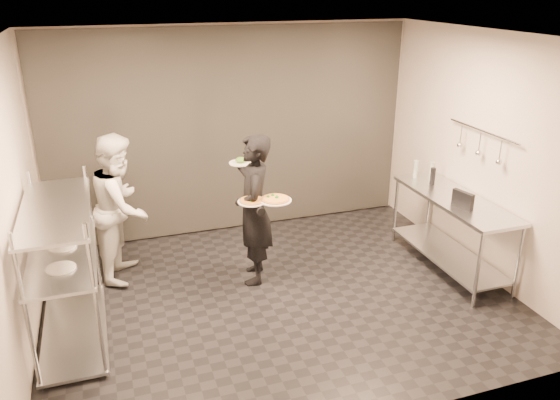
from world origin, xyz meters
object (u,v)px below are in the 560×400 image
object	(u,v)px
pass_rack	(64,266)
pizza_plate_near	(252,201)
chef	(121,207)
salad_plate	(241,161)
bottle_dark	(433,176)
bottle_clear	(432,170)
bottle_green	(416,169)
pizza_plate_far	(275,199)
pos_monitor	(463,200)
prep_counter	(452,220)
waiter	(254,210)

from	to	relation	value
pass_rack	pizza_plate_near	xyz separation A→B (m)	(1.94, 0.31, 0.30)
chef	salad_plate	bearing A→B (deg)	-83.04
chef	bottle_dark	bearing A→B (deg)	-81.70
bottle_clear	bottle_green	bearing A→B (deg)	147.79
pizza_plate_far	salad_plate	xyz separation A→B (m)	(-0.22, 0.61, 0.27)
pos_monitor	bottle_dark	world-z (taller)	bottle_dark
salad_plate	pizza_plate_far	bearing A→B (deg)	-70.44
pass_rack	salad_plate	distance (m)	2.22
pizza_plate_near	pizza_plate_far	bearing A→B (deg)	-17.87
bottle_clear	pizza_plate_far	bearing A→B (deg)	-168.73
pizza_plate_near	bottle_dark	xyz separation A→B (m)	(2.38, 0.17, -0.04)
prep_counter	chef	xyz separation A→B (m)	(-3.73, 1.10, 0.24)
pass_rack	pizza_plate_near	distance (m)	1.99
bottle_dark	pizza_plate_far	bearing A→B (deg)	-173.39
chef	pos_monitor	xyz separation A→B (m)	(3.61, -1.39, 0.15)
pass_rack	bottle_green	distance (m)	4.35
prep_counter	salad_plate	distance (m)	2.61
pizza_plate_near	bottle_dark	world-z (taller)	bottle_dark
waiter	salad_plate	distance (m)	0.59
chef	pizza_plate_near	size ratio (longest dim) A/B	5.54
prep_counter	salad_plate	world-z (taller)	salad_plate
pos_monitor	bottle_dark	bearing A→B (deg)	68.17
waiter	bottle_green	xyz separation A→B (m)	(2.26, 0.29, 0.16)
pos_monitor	bottle_clear	distance (m)	1.00
bottle_clear	bottle_dark	world-z (taller)	bottle_clear
waiter	pizza_plate_far	bearing A→B (deg)	48.42
bottle_green	bottle_clear	size ratio (longest dim) A/B	1.02
pizza_plate_near	prep_counter	bearing A→B (deg)	-7.31
waiter	chef	distance (m)	1.54
pizza_plate_near	pizza_plate_far	xyz separation A→B (m)	(0.24, -0.08, 0.02)
pos_monitor	bottle_clear	bearing A→B (deg)	63.02
pass_rack	pizza_plate_far	bearing A→B (deg)	6.04
pass_rack	bottle_dark	world-z (taller)	pass_rack
prep_counter	salad_plate	xyz separation A→B (m)	(-2.36, 0.84, 0.73)
pos_monitor	bottle_clear	size ratio (longest dim) A/B	1.24
waiter	salad_plate	size ratio (longest dim) A/B	6.32
bottle_dark	prep_counter	bearing A→B (deg)	-89.13
chef	pizza_plate_far	distance (m)	1.82
chef	bottle_green	distance (m)	3.69
pizza_plate_near	bottle_clear	xyz separation A→B (m)	(2.50, 0.37, -0.04)
pizza_plate_near	pos_monitor	world-z (taller)	pos_monitor
pizza_plate_near	bottle_clear	distance (m)	2.53
pizza_plate_near	bottle_green	size ratio (longest dim) A/B	1.41
pizza_plate_far	salad_plate	world-z (taller)	salad_plate
pizza_plate_far	bottle_green	size ratio (longest dim) A/B	1.59
pass_rack	salad_plate	xyz separation A→B (m)	(1.97, 0.84, 0.58)
waiter	pos_monitor	size ratio (longest dim) A/B	6.49
waiter	bottle_dark	world-z (taller)	waiter
salad_plate	bottle_dark	bearing A→B (deg)	-8.73
prep_counter	pizza_plate_far	world-z (taller)	pizza_plate_far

